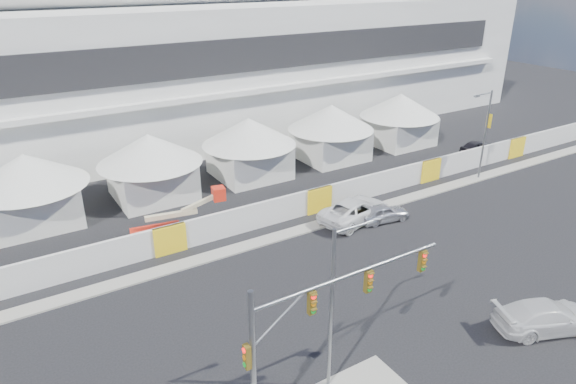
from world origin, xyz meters
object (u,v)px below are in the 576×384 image
pickup_near (546,316)px  streetlight_median (336,299)px  lot_car_b (477,147)px  pickup_curb (355,210)px  boom_lift (165,228)px  streetlight_curb (485,129)px  sedan_silver (383,213)px  traffic_mast (300,338)px

pickup_near → streetlight_median: bearing=98.8°
pickup_near → streetlight_median: (-11.84, 2.68, 3.90)m
lot_car_b → streetlight_median: streetlight_median is taller
pickup_curb → streetlight_median: 17.33m
streetlight_median → boom_lift: bearing=96.0°
pickup_curb → streetlight_median: bearing=125.9°
streetlight_median → streetlight_curb: 29.10m
sedan_silver → streetlight_median: streetlight_median is taller
lot_car_b → streetlight_curb: (-5.65, -4.80, 3.99)m
pickup_near → streetlight_curb: streetlight_curb is taller
sedan_silver → pickup_curb: 2.10m
pickup_curb → pickup_near: bearing=169.9°
sedan_silver → traffic_mast: size_ratio=0.42×
traffic_mast → pickup_near: bearing=-8.6°
streetlight_curb → pickup_near: bearing=-131.3°
pickup_near → streetlight_curb: bearing=-19.8°
streetlight_curb → traffic_mast: bearing=-153.7°
streetlight_curb → boom_lift: bearing=172.1°
streetlight_median → traffic_mast: bearing=-165.1°
pickup_near → boom_lift: boom_lift is taller
pickup_curb → lot_car_b: (20.23, 5.53, -0.19)m
sedan_silver → boom_lift: boom_lift is taller
pickup_near → traffic_mast: traffic_mast is taller
streetlight_median → boom_lift: 17.63m
pickup_curb → boom_lift: size_ratio=0.90×
pickup_near → lot_car_b: size_ratio=1.43×
pickup_curb → streetlight_median: (-11.30, -12.57, 3.85)m
sedan_silver → pickup_curb: pickup_curb is taller
lot_car_b → streetlight_curb: 8.42m
streetlight_curb → pickup_curb: bearing=-177.1°
traffic_mast → streetlight_median: size_ratio=1.21×
lot_car_b → pickup_near: bearing=134.5°
sedan_silver → traffic_mast: bearing=136.9°
pickup_near → lot_car_b: bearing=-22.0°
sedan_silver → streetlight_median: 17.74m
pickup_curb → streetlight_median: streetlight_median is taller
sedan_silver → pickup_near: pickup_near is taller
pickup_near → traffic_mast: size_ratio=0.58×
traffic_mast → pickup_curb: bearing=44.3°
lot_car_b → sedan_silver: bearing=108.0°
sedan_silver → pickup_curb: (-1.71, 1.20, 0.17)m
lot_car_b → streetlight_curb: bearing=128.3°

